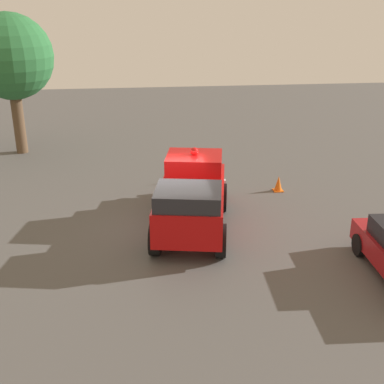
{
  "coord_description": "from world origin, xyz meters",
  "views": [
    {
      "loc": [
        1.14,
        14.93,
        7.26
      ],
      "look_at": [
        -0.72,
        0.03,
        1.39
      ],
      "focal_mm": 45.62,
      "sensor_mm": 36.0,
      "label": 1
    }
  ],
  "objects_px": {
    "vintage_fire_truck": "(192,195)",
    "traffic_cone": "(278,184)",
    "oak_tree_left": "(10,57)",
    "lawn_chair_by_car": "(204,168)"
  },
  "relations": [
    {
      "from": "vintage_fire_truck",
      "to": "traffic_cone",
      "type": "xyz_separation_m",
      "value": [
        -3.93,
        -3.0,
        -0.89
      ]
    },
    {
      "from": "lawn_chair_by_car",
      "to": "traffic_cone",
      "type": "height_order",
      "value": "lawn_chair_by_car"
    },
    {
      "from": "lawn_chair_by_car",
      "to": "traffic_cone",
      "type": "xyz_separation_m",
      "value": [
        -2.87,
        1.54,
        -0.28
      ]
    },
    {
      "from": "oak_tree_left",
      "to": "traffic_cone",
      "type": "distance_m",
      "value": 14.21
    },
    {
      "from": "lawn_chair_by_car",
      "to": "traffic_cone",
      "type": "bearing_deg",
      "value": 151.7
    },
    {
      "from": "vintage_fire_truck",
      "to": "lawn_chair_by_car",
      "type": "distance_m",
      "value": 4.71
    },
    {
      "from": "lawn_chair_by_car",
      "to": "oak_tree_left",
      "type": "bearing_deg",
      "value": -32.26
    },
    {
      "from": "vintage_fire_truck",
      "to": "traffic_cone",
      "type": "bearing_deg",
      "value": -142.63
    },
    {
      "from": "vintage_fire_truck",
      "to": "traffic_cone",
      "type": "distance_m",
      "value": 5.03
    },
    {
      "from": "lawn_chair_by_car",
      "to": "oak_tree_left",
      "type": "distance_m",
      "value": 11.06
    }
  ]
}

